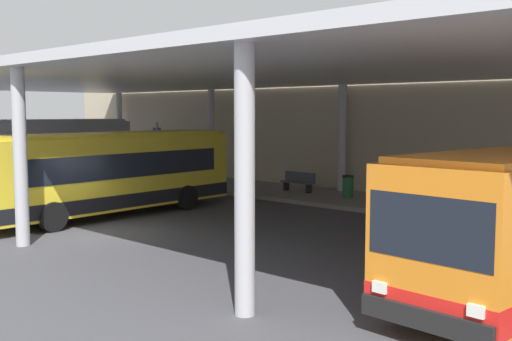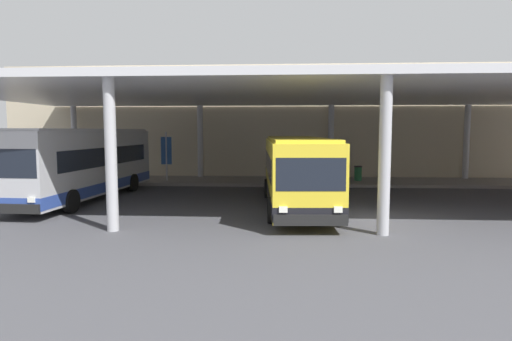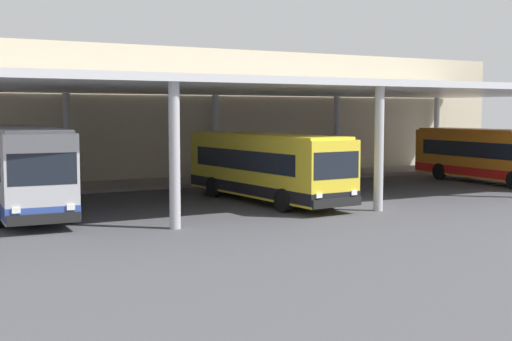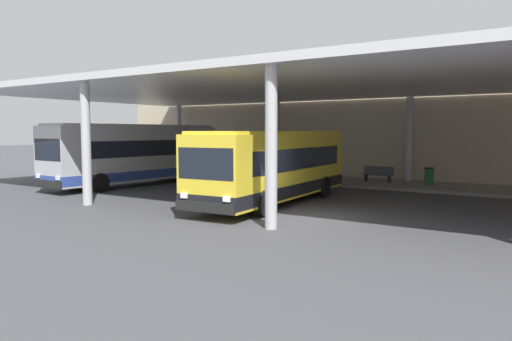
# 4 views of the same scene
# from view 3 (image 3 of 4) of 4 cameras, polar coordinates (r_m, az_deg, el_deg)

# --- Properties ---
(ground_plane) EXTENTS (200.00, 200.00, 0.00)m
(ground_plane) POSITION_cam_3_polar(r_m,az_deg,el_deg) (31.44, 7.29, -2.78)
(ground_plane) COLOR #47474C
(platform_kerb) EXTENTS (42.00, 4.50, 0.18)m
(platform_kerb) POSITION_cam_3_polar(r_m,az_deg,el_deg) (41.43, -2.33, -0.77)
(platform_kerb) COLOR gray
(platform_kerb) RESTS_ON ground
(station_building_facade) EXTENTS (48.00, 1.60, 8.20)m
(station_building_facade) POSITION_cam_3_polar(r_m,az_deg,el_deg) (44.16, -4.23, 4.79)
(station_building_facade) COLOR #C1B293
(station_building_facade) RESTS_ON ground
(canopy_shelter) EXTENTS (40.00, 17.00, 5.55)m
(canopy_shelter) POSITION_cam_3_polar(r_m,az_deg,el_deg) (35.76, 2.15, 6.68)
(canopy_shelter) COLOR silver
(canopy_shelter) RESTS_ON ground
(bus_nearest_bay) EXTENTS (3.13, 11.45, 3.57)m
(bus_nearest_bay) POSITION_cam_3_polar(r_m,az_deg,el_deg) (29.80, -18.98, 0.13)
(bus_nearest_bay) COLOR #B7B7BC
(bus_nearest_bay) RESTS_ON ground
(bus_second_bay) EXTENTS (3.16, 10.66, 3.17)m
(bus_second_bay) POSITION_cam_3_polar(r_m,az_deg,el_deg) (31.72, 0.82, 0.34)
(bus_second_bay) COLOR yellow
(bus_second_bay) RESTS_ON ground
(bus_middle_bay) EXTENTS (3.18, 10.66, 3.17)m
(bus_middle_bay) POSITION_cam_3_polar(r_m,az_deg,el_deg) (42.56, 18.87, 1.24)
(bus_middle_bay) COLOR orange
(bus_middle_bay) RESTS_ON ground
(bench_waiting) EXTENTS (1.80, 0.45, 0.92)m
(bench_waiting) POSITION_cam_3_polar(r_m,az_deg,el_deg) (40.88, -4.01, -0.05)
(bench_waiting) COLOR #4C515B
(bench_waiting) RESTS_ON platform_kerb
(trash_bin) EXTENTS (0.52, 0.52, 0.98)m
(trash_bin) POSITION_cam_3_polar(r_m,az_deg,el_deg) (42.11, -0.34, 0.13)
(trash_bin) COLOR #236638
(trash_bin) RESTS_ON platform_kerb
(banner_sign) EXTENTS (0.70, 0.12, 3.20)m
(banner_sign) POSITION_cam_3_polar(r_m,az_deg,el_deg) (36.90, -17.26, 1.26)
(banner_sign) COLOR #B2B2B7
(banner_sign) RESTS_ON platform_kerb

